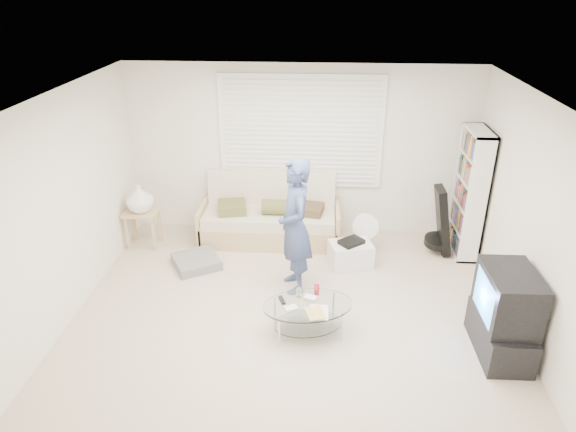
# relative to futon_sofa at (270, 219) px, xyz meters

# --- Properties ---
(ground) EXTENTS (5.00, 5.00, 0.00)m
(ground) POSITION_rel_futon_sofa_xyz_m (0.42, -1.87, -0.32)
(ground) COLOR tan
(ground) RESTS_ON ground
(room_shell) EXTENTS (5.02, 4.52, 2.51)m
(room_shell) POSITION_rel_futon_sofa_xyz_m (0.42, -1.39, 1.31)
(room_shell) COLOR silver
(room_shell) RESTS_ON ground
(window_blinds) EXTENTS (2.32, 0.08, 1.62)m
(window_blinds) POSITION_rel_futon_sofa_xyz_m (0.42, 0.33, 1.23)
(window_blinds) COLOR silver
(window_blinds) RESTS_ON ground
(futon_sofa) EXTENTS (2.02, 0.81, 0.99)m
(futon_sofa) POSITION_rel_futon_sofa_xyz_m (0.00, 0.00, 0.00)
(futon_sofa) COLOR tan
(futon_sofa) RESTS_ON ground
(grey_floor_pillow) EXTENTS (0.77, 0.77, 0.13)m
(grey_floor_pillow) POSITION_rel_futon_sofa_xyz_m (-0.92, -0.84, -0.26)
(grey_floor_pillow) COLOR slate
(grey_floor_pillow) RESTS_ON ground
(side_table) EXTENTS (0.48, 0.38, 0.94)m
(side_table) POSITION_rel_futon_sofa_xyz_m (-1.80, -0.31, 0.38)
(side_table) COLOR tan
(side_table) RESTS_ON ground
(bookshelf) EXTENTS (0.28, 0.75, 1.77)m
(bookshelf) POSITION_rel_futon_sofa_xyz_m (2.75, -0.17, 0.56)
(bookshelf) COLOR white
(bookshelf) RESTS_ON ground
(guitar_case) EXTENTS (0.35, 0.36, 0.97)m
(guitar_case) POSITION_rel_futon_sofa_xyz_m (2.40, -0.26, 0.11)
(guitar_case) COLOR black
(guitar_case) RESTS_ON ground
(floor_fan) EXTENTS (0.37, 0.25, 0.61)m
(floor_fan) POSITION_rel_futon_sofa_xyz_m (1.36, -0.32, 0.03)
(floor_fan) COLOR white
(floor_fan) RESTS_ON ground
(storage_bin) EXTENTS (0.63, 0.51, 0.38)m
(storage_bin) POSITION_rel_futon_sofa_xyz_m (1.15, -0.68, -0.15)
(storage_bin) COLOR white
(storage_bin) RESTS_ON ground
(tv_unit) EXTENTS (0.50, 0.88, 0.95)m
(tv_unit) POSITION_rel_futon_sofa_xyz_m (2.62, -2.33, 0.14)
(tv_unit) COLOR black
(tv_unit) RESTS_ON ground
(coffee_table) EXTENTS (1.09, 0.82, 0.49)m
(coffee_table) POSITION_rel_futon_sofa_xyz_m (0.62, -2.16, -0.03)
(coffee_table) COLOR silver
(coffee_table) RESTS_ON ground
(standing_person) EXTENTS (0.57, 0.71, 1.71)m
(standing_person) POSITION_rel_futon_sofa_xyz_m (0.43, -1.27, 0.53)
(standing_person) COLOR navy
(standing_person) RESTS_ON ground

